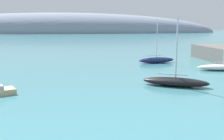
% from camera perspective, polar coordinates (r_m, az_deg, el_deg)
% --- Properties ---
extents(distant_ridge, '(264.31, 54.09, 32.70)m').
position_cam_1_polar(distant_ridge, '(226.43, -10.78, 7.76)').
color(distant_ridge, gray).
rests_on(distant_ridge, ground).
extents(sailboat_white_near_shore, '(8.17, 3.11, 9.86)m').
position_cam_1_polar(sailboat_white_near_shore, '(44.75, 22.56, 0.63)').
color(sailboat_white_near_shore, white).
rests_on(sailboat_white_near_shore, water).
extents(sailboat_navy_mid_mooring, '(7.05, 2.65, 8.01)m').
position_cam_1_polar(sailboat_navy_mid_mooring, '(49.94, 9.42, 2.14)').
color(sailboat_navy_mid_mooring, navy).
rests_on(sailboat_navy_mid_mooring, water).
extents(sailboat_black_outer_mooring, '(7.69, 5.23, 7.99)m').
position_cam_1_polar(sailboat_black_outer_mooring, '(31.67, 13.32, -2.36)').
color(sailboat_black_outer_mooring, black).
rests_on(sailboat_black_outer_mooring, water).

